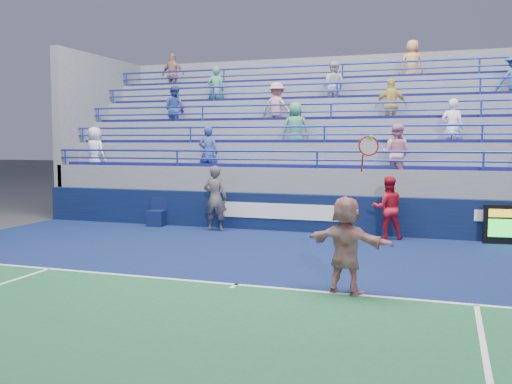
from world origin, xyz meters
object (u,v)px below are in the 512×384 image
(line_judge, at_px, (215,198))
(ball_girl, at_px, (388,208))
(judge_chair, at_px, (157,217))
(tennis_player, at_px, (346,245))

(line_judge, bearing_deg, ball_girl, 176.70)
(judge_chair, xyz_separation_m, ball_girl, (7.05, -0.15, 0.57))
(tennis_player, bearing_deg, judge_chair, 138.84)
(tennis_player, xyz_separation_m, ball_girl, (0.11, 5.92, -0.00))
(judge_chair, xyz_separation_m, tennis_player, (6.94, -6.07, 0.57))
(judge_chair, relative_size, ball_girl, 0.52)
(judge_chair, bearing_deg, line_judge, -7.51)
(line_judge, distance_m, ball_girl, 4.97)
(judge_chair, xyz_separation_m, line_judge, (2.09, -0.28, 0.68))
(judge_chair, height_order, tennis_player, tennis_player)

